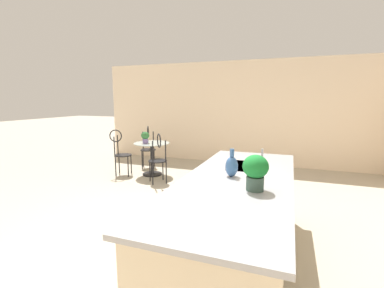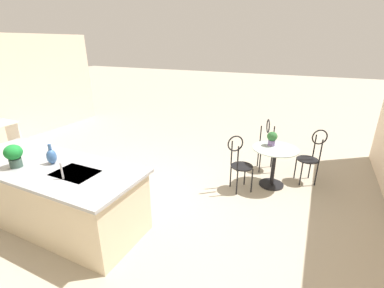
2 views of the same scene
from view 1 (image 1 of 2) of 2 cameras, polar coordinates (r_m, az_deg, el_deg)
The scene contains 11 objects.
ground_plane at distance 3.61m, azimuth -4.00°, elevation -18.76°, with size 40.00×40.00×0.00m, color #B2A893.
wall_left_window at distance 7.28m, azimuth 9.82°, elevation 6.51°, with size 0.12×7.80×2.70m, color beige.
kitchen_island at distance 2.91m, azimuth 9.38°, elevation -15.85°, with size 2.80×1.06×0.92m.
bistro_table at distance 6.16m, azimuth -8.50°, elevation -2.45°, with size 0.80×0.80×0.74m.
chair_near_window at distance 5.48m, azimuth -7.18°, elevation -2.54°, with size 0.54×0.54×1.04m.
chair_by_island at distance 6.85m, azimuth -9.31°, elevation -0.20°, with size 0.52×0.51×1.04m.
chair_toward_desk at distance 6.27m, azimuth -14.97°, elevation -1.28°, with size 0.48×0.52×1.04m.
sink_faucet at distance 3.23m, azimuth 14.65°, elevation -2.89°, with size 0.02×0.02×0.22m, color #B2B5BA.
potted_plant_on_table at distance 6.05m, azimuth -9.89°, elevation 1.54°, with size 0.18×0.18×0.26m.
potted_plant_counter_near at distance 2.38m, azimuth 13.32°, elevation -5.43°, with size 0.22×0.22×0.31m.
vase_on_counter at distance 2.78m, azimuth 8.42°, elevation -4.65°, with size 0.13×0.13×0.29m.
Camera 1 is at (2.89, 1.32, 1.70)m, focal length 25.12 mm.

